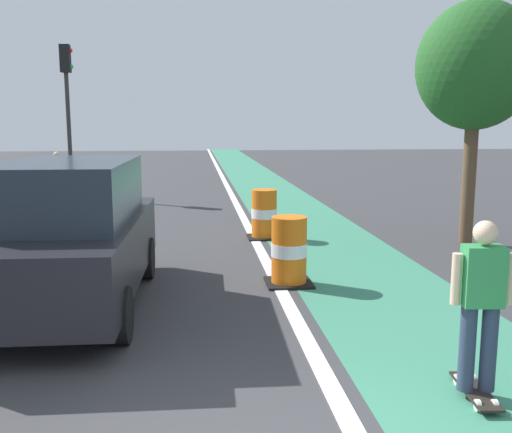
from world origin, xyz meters
The scene contains 9 objects.
bike_lane_strip centered at (2.40, 12.00, 0.00)m, with size 2.50×80.00×0.01m, color #387F60.
lane_divider_stripe centered at (0.90, 12.00, 0.01)m, with size 0.20×80.00×0.01m, color silver.
skateboarder_on_lane centered at (2.20, 1.31, 0.91)m, with size 0.57×0.82×1.69m.
parked_suv_nearest centered at (-2.09, 4.48, 1.04)m, with size 2.00×4.64×2.04m.
traffic_barrel_front centered at (1.08, 5.28, 0.53)m, with size 0.73×0.73×1.09m.
traffic_barrel_mid centered at (1.13, 8.98, 0.53)m, with size 0.73×0.73×1.09m.
traffic_light_corner centered at (-4.59, 16.62, 3.50)m, with size 0.41×0.32×5.10m.
pedestrian_crossing centered at (-4.89, 15.94, 0.86)m, with size 0.34×0.20×1.61m.
street_tree_sidewalk centered at (5.33, 7.95, 3.67)m, with size 2.40×2.40×5.00m.
Camera 1 is at (-0.38, -3.47, 2.55)m, focal length 40.12 mm.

